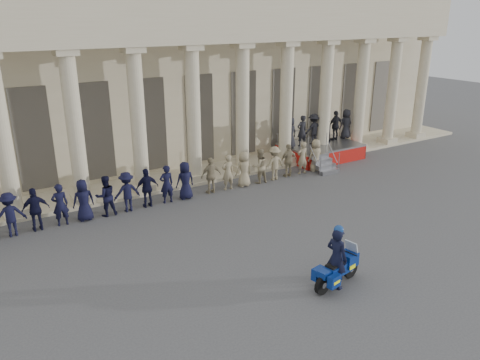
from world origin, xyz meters
name	(u,v)px	position (x,y,z in m)	size (l,w,h in m)	color
ground	(271,261)	(0.00, 0.00, 0.00)	(90.00, 90.00, 0.00)	#444447
building	(116,73)	(0.00, 14.74, 4.52)	(40.00, 12.50, 9.00)	#C0B290
officer_rank	(123,193)	(-2.71, 6.41, 0.82)	(19.98, 0.62, 1.64)	black
reviewing_stand	(320,134)	(8.96, 8.05, 1.37)	(4.81, 3.93, 2.48)	gray
motorcycle	(338,269)	(0.84, -2.14, 0.53)	(1.91, 0.91, 1.23)	black
rider	(337,257)	(0.74, -2.16, 0.97)	(0.57, 0.75, 1.96)	black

